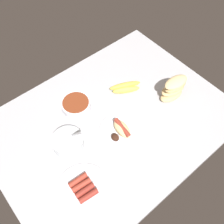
{
  "coord_description": "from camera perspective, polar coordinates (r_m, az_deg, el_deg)",
  "views": [
    {
      "loc": [
        -46.03,
        -55.83,
        113.55
      ],
      "look_at": [
        2.74,
        2.46,
        3.0
      ],
      "focal_mm": 41.92,
      "sensor_mm": 36.0,
      "label": 1
    }
  ],
  "objects": [
    {
      "name": "plate_sausages",
      "position": [
        1.19,
        -6.27,
        -16.31
      ],
      "size": [
        23.67,
        23.67,
        3.57
      ],
      "color": "white",
      "rests_on": "ground_plane"
    },
    {
      "name": "banana_bunch",
      "position": [
        1.46,
        2.97,
        5.35
      ],
      "size": [
        17.99,
        13.31,
        3.91
      ],
      "color": "gold",
      "rests_on": "ground_plane"
    },
    {
      "name": "bowl_coleslaw",
      "position": [
        1.27,
        -9.56,
        -6.41
      ],
      "size": [
        15.13,
        15.13,
        15.61
      ],
      "color": "silver",
      "rests_on": "ground_plane"
    },
    {
      "name": "ground_plane",
      "position": [
        1.36,
        -0.22,
        -2.34
      ],
      "size": [
        120.0,
        90.0,
        3.0
      ],
      "primitive_type": "cube",
      "color": "#B2B2B7"
    },
    {
      "name": "bowl_chili",
      "position": [
        1.38,
        -7.85,
        1.57
      ],
      "size": [
        15.39,
        15.39,
        4.93
      ],
      "color": "white",
      "rests_on": "ground_plane"
    },
    {
      "name": "plate_hotdog_assembled",
      "position": [
        1.3,
        2.01,
        -4.17
      ],
      "size": [
        22.74,
        22.74,
        5.61
      ],
      "color": "white",
      "rests_on": "ground_plane"
    },
    {
      "name": "bread_stack",
      "position": [
        1.42,
        13.33,
        5.12
      ],
      "size": [
        15.6,
        9.95,
        14.4
      ],
      "color": "#DBB77A",
      "rests_on": "ground_plane"
    }
  ]
}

